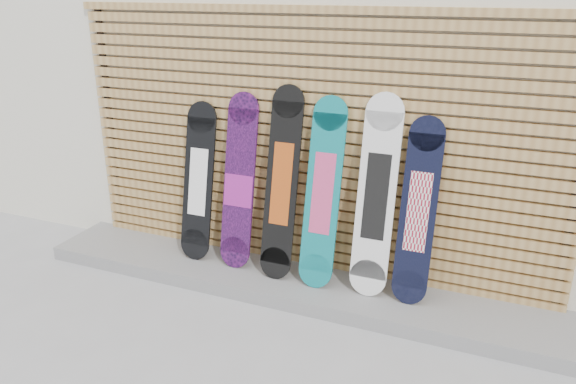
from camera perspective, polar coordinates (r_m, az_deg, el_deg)
name	(u,v)px	position (r m, az deg, el deg)	size (l,w,h in m)	color
ground	(279,337)	(4.28, -0.96, -14.49)	(80.00, 80.00, 0.00)	#97979A
building	(440,44)	(6.80, 15.23, 14.30)	(12.00, 5.00, 3.60)	silver
concrete_step	(294,283)	(4.82, 0.63, -9.24)	(4.60, 0.70, 0.12)	gray
slat_wall	(308,144)	(4.63, 2.03, 4.89)	(4.26, 0.08, 2.29)	#A87E46
snowboard_0	(198,182)	(4.99, -9.08, 1.02)	(0.28, 0.32, 1.38)	black
snowboard_1	(239,183)	(4.79, -4.99, 0.90)	(0.28, 0.32, 1.49)	black
snowboard_2	(282,184)	(4.59, -0.63, 0.83)	(0.27, 0.37, 1.58)	black
snowboard_3	(323,193)	(4.47, 3.56, -0.15)	(0.28, 0.37, 1.52)	#0C747B
snowboard_4	(376,197)	(4.37, 8.96, -0.48)	(0.30, 0.33, 1.57)	white
snowboard_5	(418,212)	(4.35, 13.08, -1.98)	(0.27, 0.33, 1.42)	black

